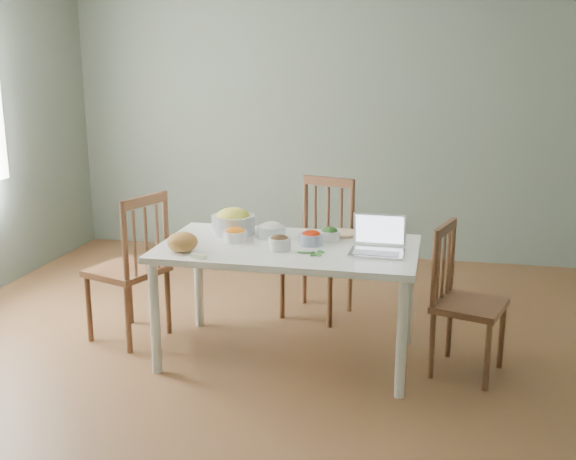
% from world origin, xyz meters
% --- Properties ---
extents(floor, '(5.00, 5.00, 0.00)m').
position_xyz_m(floor, '(0.00, 0.00, 0.00)').
color(floor, brown).
rests_on(floor, ground).
extents(wall_back, '(5.00, 0.00, 2.70)m').
position_xyz_m(wall_back, '(0.00, 2.50, 1.35)').
color(wall_back, '#5D675C').
rests_on(wall_back, ground).
extents(wall_front, '(5.00, 0.00, 2.70)m').
position_xyz_m(wall_front, '(0.00, -2.50, 1.35)').
color(wall_front, '#5D675C').
rests_on(wall_front, ground).
extents(dining_table, '(1.60, 0.90, 0.75)m').
position_xyz_m(dining_table, '(0.15, 0.05, 0.38)').
color(dining_table, white).
rests_on(dining_table, floor).
extents(chair_far, '(0.55, 0.53, 1.02)m').
position_xyz_m(chair_far, '(0.19, 0.84, 0.51)').
color(chair_far, '#472413').
rests_on(chair_far, floor).
extents(chair_left, '(0.56, 0.57, 1.02)m').
position_xyz_m(chair_left, '(-0.99, 0.14, 0.51)').
color(chair_left, '#472413').
rests_on(chair_left, floor).
extents(chair_right, '(0.49, 0.50, 0.92)m').
position_xyz_m(chair_right, '(1.27, 0.07, 0.46)').
color(chair_right, '#472413').
rests_on(chair_right, floor).
extents(bread_boule, '(0.19, 0.19, 0.12)m').
position_xyz_m(bread_boule, '(-0.44, -0.22, 0.81)').
color(bread_boule, '#B9823B').
rests_on(bread_boule, dining_table).
extents(butter_stick, '(0.10, 0.06, 0.03)m').
position_xyz_m(butter_stick, '(-0.30, -0.34, 0.76)').
color(butter_stick, beige).
rests_on(butter_stick, dining_table).
extents(bowl_squash, '(0.30, 0.30, 0.17)m').
position_xyz_m(bowl_squash, '(-0.27, 0.27, 0.83)').
color(bowl_squash, gold).
rests_on(bowl_squash, dining_table).
extents(bowl_carrot, '(0.20, 0.20, 0.09)m').
position_xyz_m(bowl_carrot, '(-0.20, 0.08, 0.79)').
color(bowl_carrot, orange).
rests_on(bowl_carrot, dining_table).
extents(bowl_onion, '(0.22, 0.22, 0.10)m').
position_xyz_m(bowl_onion, '(0.00, 0.22, 0.80)').
color(bowl_onion, silver).
rests_on(bowl_onion, dining_table).
extents(bowl_mushroom, '(0.14, 0.14, 0.09)m').
position_xyz_m(bowl_mushroom, '(0.12, -0.05, 0.80)').
color(bowl_mushroom, '#3B281B').
rests_on(bowl_mushroom, dining_table).
extents(bowl_redpep, '(0.19, 0.19, 0.09)m').
position_xyz_m(bowl_redpep, '(0.29, 0.10, 0.80)').
color(bowl_redpep, red).
rests_on(bowl_redpep, dining_table).
extents(bowl_broccoli, '(0.16, 0.16, 0.08)m').
position_xyz_m(bowl_broccoli, '(0.38, 0.24, 0.79)').
color(bowl_broccoli, '#134410').
rests_on(bowl_broccoli, dining_table).
extents(flatbread, '(0.27, 0.27, 0.02)m').
position_xyz_m(flatbread, '(0.45, 0.38, 0.76)').
color(flatbread, tan).
rests_on(flatbread, dining_table).
extents(basil_bunch, '(0.19, 0.19, 0.02)m').
position_xyz_m(basil_bunch, '(0.32, -0.09, 0.76)').
color(basil_bunch, '#26591B').
rests_on(basil_bunch, dining_table).
extents(laptop, '(0.32, 0.28, 0.22)m').
position_xyz_m(laptop, '(0.71, -0.02, 0.86)').
color(laptop, silver).
rests_on(laptop, dining_table).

